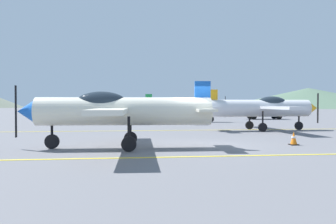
{
  "coord_description": "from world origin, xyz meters",
  "views": [
    {
      "loc": [
        -3.28,
        -14.73,
        1.8
      ],
      "look_at": [
        -0.31,
        10.0,
        1.2
      ],
      "focal_mm": 37.87,
      "sensor_mm": 36.0,
      "label": 1
    }
  ],
  "objects_px": {
    "airplane_mid": "(263,108)",
    "airplane_far": "(185,106)",
    "airplane_near": "(117,110)",
    "traffic_cone_front": "(294,138)",
    "car_sedan": "(264,112)"
  },
  "relations": [
    {
      "from": "airplane_near",
      "to": "airplane_far",
      "type": "bearing_deg",
      "value": 72.81
    },
    {
      "from": "airplane_mid",
      "to": "airplane_far",
      "type": "xyz_separation_m",
      "value": [
        -3.44,
        11.16,
        0.0
      ]
    },
    {
      "from": "airplane_far",
      "to": "car_sedan",
      "type": "distance_m",
      "value": 11.34
    },
    {
      "from": "traffic_cone_front",
      "to": "airplane_near",
      "type": "bearing_deg",
      "value": -178.79
    },
    {
      "from": "airplane_far",
      "to": "car_sedan",
      "type": "height_order",
      "value": "airplane_far"
    },
    {
      "from": "car_sedan",
      "to": "traffic_cone_front",
      "type": "bearing_deg",
      "value": -109.39
    },
    {
      "from": "airplane_near",
      "to": "airplane_far",
      "type": "distance_m",
      "value": 20.41
    },
    {
      "from": "airplane_near",
      "to": "airplane_far",
      "type": "height_order",
      "value": "same"
    },
    {
      "from": "traffic_cone_front",
      "to": "airplane_far",
      "type": "bearing_deg",
      "value": 94.54
    },
    {
      "from": "airplane_near",
      "to": "traffic_cone_front",
      "type": "height_order",
      "value": "airplane_near"
    },
    {
      "from": "airplane_near",
      "to": "car_sedan",
      "type": "relative_size",
      "value": 2.02
    },
    {
      "from": "airplane_near",
      "to": "airplane_far",
      "type": "xyz_separation_m",
      "value": [
        6.03,
        19.5,
        0.0
      ]
    },
    {
      "from": "airplane_mid",
      "to": "traffic_cone_front",
      "type": "distance_m",
      "value": 8.49
    },
    {
      "from": "airplane_near",
      "to": "traffic_cone_front",
      "type": "bearing_deg",
      "value": 1.21
    },
    {
      "from": "traffic_cone_front",
      "to": "airplane_mid",
      "type": "bearing_deg",
      "value": 76.92
    }
  ]
}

